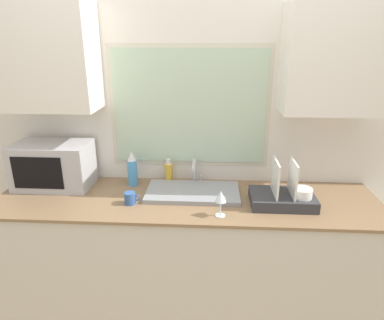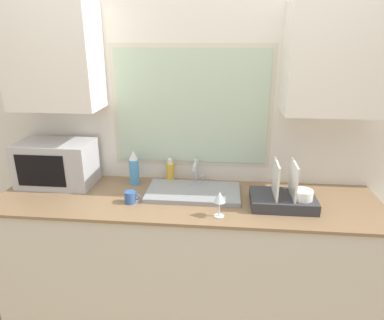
{
  "view_description": "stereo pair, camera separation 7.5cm",
  "coord_description": "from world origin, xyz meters",
  "px_view_note": "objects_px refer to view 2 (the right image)",
  "views": [
    {
      "loc": [
        0.16,
        -1.71,
        1.94
      ],
      "look_at": [
        0.04,
        0.29,
        1.22
      ],
      "focal_mm": 32.0,
      "sensor_mm": 36.0,
      "label": 1
    },
    {
      "loc": [
        0.24,
        -1.71,
        1.94
      ],
      "look_at": [
        0.04,
        0.29,
        1.22
      ],
      "focal_mm": 32.0,
      "sensor_mm": 36.0,
      "label": 2
    }
  ],
  "objects_px": {
    "soap_bottle": "(170,172)",
    "microwave": "(57,163)",
    "dish_rack": "(285,197)",
    "spray_bottle": "(134,168)",
    "wine_glass": "(220,198)",
    "mug_near_sink": "(130,197)",
    "faucet": "(196,170)"
  },
  "relations": [
    {
      "from": "soap_bottle",
      "to": "microwave",
      "type": "bearing_deg",
      "value": -171.73
    },
    {
      "from": "soap_bottle",
      "to": "dish_rack",
      "type": "bearing_deg",
      "value": -21.95
    },
    {
      "from": "spray_bottle",
      "to": "microwave",
      "type": "bearing_deg",
      "value": -174.61
    },
    {
      "from": "microwave",
      "to": "soap_bottle",
      "type": "relative_size",
      "value": 2.9
    },
    {
      "from": "wine_glass",
      "to": "dish_rack",
      "type": "bearing_deg",
      "value": 23.09
    },
    {
      "from": "spray_bottle",
      "to": "dish_rack",
      "type": "bearing_deg",
      "value": -13.57
    },
    {
      "from": "microwave",
      "to": "dish_rack",
      "type": "relative_size",
      "value": 1.3
    },
    {
      "from": "dish_rack",
      "to": "mug_near_sink",
      "type": "bearing_deg",
      "value": -177.1
    },
    {
      "from": "dish_rack",
      "to": "mug_near_sink",
      "type": "xyz_separation_m",
      "value": [
        -0.97,
        -0.05,
        -0.02
      ]
    },
    {
      "from": "mug_near_sink",
      "to": "soap_bottle",
      "type": "bearing_deg",
      "value": 60.8
    },
    {
      "from": "faucet",
      "to": "dish_rack",
      "type": "bearing_deg",
      "value": -26.09
    },
    {
      "from": "microwave",
      "to": "spray_bottle",
      "type": "distance_m",
      "value": 0.55
    },
    {
      "from": "spray_bottle",
      "to": "soap_bottle",
      "type": "xyz_separation_m",
      "value": [
        0.25,
        0.06,
        -0.04
      ]
    },
    {
      "from": "faucet",
      "to": "wine_glass",
      "type": "xyz_separation_m",
      "value": [
        0.17,
        -0.46,
        0.01
      ]
    },
    {
      "from": "microwave",
      "to": "faucet",
      "type": "bearing_deg",
      "value": 5.1
    },
    {
      "from": "faucet",
      "to": "spray_bottle",
      "type": "relative_size",
      "value": 0.73
    },
    {
      "from": "faucet",
      "to": "wine_glass",
      "type": "bearing_deg",
      "value": -69.0
    },
    {
      "from": "dish_rack",
      "to": "wine_glass",
      "type": "xyz_separation_m",
      "value": [
        -0.4,
        -0.17,
        0.06
      ]
    },
    {
      "from": "microwave",
      "to": "mug_near_sink",
      "type": "bearing_deg",
      "value": -22.27
    },
    {
      "from": "faucet",
      "to": "mug_near_sink",
      "type": "bearing_deg",
      "value": -139.82
    },
    {
      "from": "dish_rack",
      "to": "mug_near_sink",
      "type": "relative_size",
      "value": 3.94
    },
    {
      "from": "spray_bottle",
      "to": "faucet",
      "type": "bearing_deg",
      "value": 4.74
    },
    {
      "from": "microwave",
      "to": "spray_bottle",
      "type": "xyz_separation_m",
      "value": [
        0.55,
        0.05,
        -0.04
      ]
    },
    {
      "from": "dish_rack",
      "to": "spray_bottle",
      "type": "bearing_deg",
      "value": 166.43
    },
    {
      "from": "mug_near_sink",
      "to": "wine_glass",
      "type": "relative_size",
      "value": 0.63
    },
    {
      "from": "faucet",
      "to": "soap_bottle",
      "type": "distance_m",
      "value": 0.2
    },
    {
      "from": "faucet",
      "to": "microwave",
      "type": "height_order",
      "value": "microwave"
    },
    {
      "from": "microwave",
      "to": "wine_glass",
      "type": "bearing_deg",
      "value": -17.49
    },
    {
      "from": "dish_rack",
      "to": "wine_glass",
      "type": "distance_m",
      "value": 0.44
    },
    {
      "from": "microwave",
      "to": "soap_bottle",
      "type": "height_order",
      "value": "microwave"
    },
    {
      "from": "faucet",
      "to": "microwave",
      "type": "xyz_separation_m",
      "value": [
        -0.99,
        -0.09,
        0.05
      ]
    },
    {
      "from": "dish_rack",
      "to": "soap_bottle",
      "type": "height_order",
      "value": "dish_rack"
    }
  ]
}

